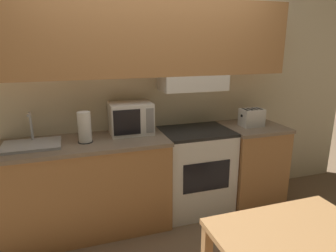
{
  "coord_description": "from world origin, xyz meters",
  "views": [
    {
      "loc": [
        -0.77,
        -3.05,
        1.78
      ],
      "look_at": [
        0.05,
        -0.56,
        1.06
      ],
      "focal_mm": 32.0,
      "sensor_mm": 36.0,
      "label": 1
    }
  ],
  "objects_px": {
    "stove_range": "(195,170)",
    "paper_towel_roll": "(85,127)",
    "toaster": "(252,117)",
    "sink_basin": "(31,144)",
    "microwave": "(131,118)"
  },
  "relations": [
    {
      "from": "microwave",
      "to": "sink_basin",
      "type": "bearing_deg",
      "value": -172.08
    },
    {
      "from": "stove_range",
      "to": "paper_towel_roll",
      "type": "xyz_separation_m",
      "value": [
        -1.13,
        -0.04,
        0.6
      ]
    },
    {
      "from": "stove_range",
      "to": "toaster",
      "type": "xyz_separation_m",
      "value": [
        0.64,
        -0.03,
        0.55
      ]
    },
    {
      "from": "microwave",
      "to": "toaster",
      "type": "xyz_separation_m",
      "value": [
        1.31,
        -0.14,
        -0.06
      ]
    },
    {
      "from": "microwave",
      "to": "sink_basin",
      "type": "relative_size",
      "value": 0.85
    },
    {
      "from": "paper_towel_roll",
      "to": "stove_range",
      "type": "bearing_deg",
      "value": 2.15
    },
    {
      "from": "sink_basin",
      "to": "stove_range",
      "type": "bearing_deg",
      "value": 0.67
    },
    {
      "from": "stove_range",
      "to": "sink_basin",
      "type": "relative_size",
      "value": 1.86
    },
    {
      "from": "microwave",
      "to": "paper_towel_roll",
      "type": "xyz_separation_m",
      "value": [
        -0.46,
        -0.15,
        -0.02
      ]
    },
    {
      "from": "toaster",
      "to": "sink_basin",
      "type": "relative_size",
      "value": 0.52
    },
    {
      "from": "sink_basin",
      "to": "paper_towel_roll",
      "type": "distance_m",
      "value": 0.48
    },
    {
      "from": "microwave",
      "to": "toaster",
      "type": "bearing_deg",
      "value": -6.01
    },
    {
      "from": "microwave",
      "to": "paper_towel_roll",
      "type": "distance_m",
      "value": 0.48
    },
    {
      "from": "stove_range",
      "to": "microwave",
      "type": "relative_size",
      "value": 2.19
    },
    {
      "from": "toaster",
      "to": "sink_basin",
      "type": "bearing_deg",
      "value": 179.72
    }
  ]
}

